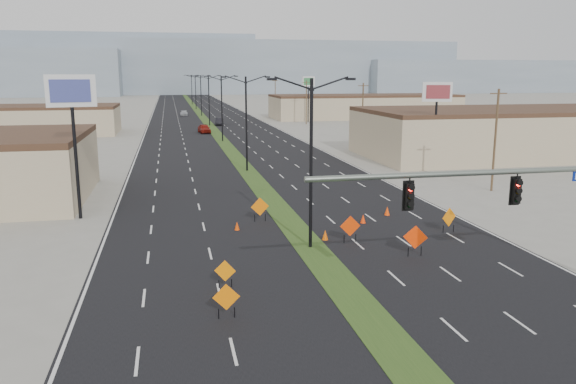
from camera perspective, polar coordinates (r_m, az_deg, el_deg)
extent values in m
plane|color=gray|center=(23.31, 9.73, -14.29)|extent=(600.00, 600.00, 0.00)
cube|color=black|center=(120.08, -8.10, 6.86)|extent=(25.00, 400.00, 0.02)
cube|color=#294719|center=(120.08, -8.10, 6.86)|extent=(2.00, 400.00, 0.04)
cube|color=tan|center=(107.40, -24.95, 6.51)|extent=(30.00, 14.00, 4.50)
cube|color=tan|center=(77.22, 21.21, 5.51)|extent=(36.00, 18.00, 5.50)
cube|color=tan|center=(137.53, 7.75, 8.53)|extent=(44.00, 16.00, 5.00)
cube|color=gray|center=(322.99, -3.43, 12.50)|extent=(220.00, 50.00, 28.00)
cube|color=gray|center=(362.02, 19.77, 10.98)|extent=(160.00, 50.00, 18.00)
cube|color=gray|center=(340.14, -15.98, 12.38)|extent=(140.00, 50.00, 32.00)
cylinder|color=slate|center=(25.45, 19.50, 1.88)|extent=(16.00, 0.24, 0.24)
cube|color=black|center=(23.99, 12.19, -0.41)|extent=(0.50, 0.28, 1.30)
sphere|color=#FF0C05|center=(23.78, 12.39, 0.33)|extent=(0.22, 0.22, 0.22)
cube|color=black|center=(26.41, 22.16, 0.08)|extent=(0.50, 0.28, 1.30)
sphere|color=#FF0C05|center=(26.22, 22.41, 0.76)|extent=(0.22, 0.22, 0.22)
cylinder|color=black|center=(32.80, 2.35, 2.71)|extent=(0.20, 0.20, 10.00)
cube|color=black|center=(31.89, -1.66, 11.39)|extent=(0.55, 0.24, 0.14)
cube|color=black|center=(33.02, 6.37, 11.34)|extent=(0.55, 0.24, 0.14)
cylinder|color=black|center=(60.14, -4.25, 6.85)|extent=(0.20, 0.20, 10.00)
cube|color=black|center=(59.65, -6.56, 11.53)|extent=(0.55, 0.24, 0.14)
cube|color=black|center=(60.27, -2.11, 11.60)|extent=(0.55, 0.24, 0.14)
cylinder|color=black|center=(87.90, -6.73, 8.38)|extent=(0.20, 0.20, 10.00)
cube|color=black|center=(87.57, -8.34, 11.56)|extent=(0.55, 0.24, 0.14)
cube|color=black|center=(87.98, -5.29, 11.64)|extent=(0.55, 0.24, 0.14)
cylinder|color=black|center=(115.77, -8.03, 9.16)|extent=(0.20, 0.20, 10.00)
cube|color=black|center=(115.52, -9.26, 11.57)|extent=(0.55, 0.24, 0.14)
cube|color=black|center=(115.84, -6.94, 11.64)|extent=(0.55, 0.24, 0.14)
cylinder|color=black|center=(143.70, -8.83, 9.64)|extent=(0.20, 0.20, 10.00)
cube|color=black|center=(143.49, -9.83, 11.58)|extent=(0.55, 0.24, 0.14)
cube|color=black|center=(143.75, -7.96, 11.64)|extent=(0.55, 0.24, 0.14)
cylinder|color=black|center=(171.65, -9.36, 9.96)|extent=(0.20, 0.20, 10.00)
cube|color=black|center=(171.48, -10.20, 11.58)|extent=(0.55, 0.24, 0.14)
cube|color=black|center=(171.69, -8.64, 11.64)|extent=(0.55, 0.24, 0.14)
cylinder|color=black|center=(199.61, -9.75, 10.19)|extent=(0.20, 0.20, 10.00)
cube|color=black|center=(199.46, -10.48, 11.59)|extent=(0.55, 0.24, 0.14)
cube|color=black|center=(199.65, -9.13, 11.63)|extent=(0.55, 0.24, 0.14)
cylinder|color=#4C3823|center=(52.78, 20.29, 4.91)|extent=(0.20, 0.20, 9.00)
cube|color=#4C3823|center=(52.49, 20.62, 9.35)|extent=(1.60, 0.10, 0.10)
cylinder|color=#4C3823|center=(84.36, 7.58, 7.87)|extent=(0.20, 0.20, 9.00)
cube|color=#4C3823|center=(84.18, 7.66, 10.66)|extent=(1.60, 0.10, 0.10)
cylinder|color=#4C3823|center=(117.89, 1.88, 9.07)|extent=(0.20, 0.20, 9.00)
cube|color=#4C3823|center=(117.76, 1.89, 11.06)|extent=(1.60, 0.10, 0.10)
cylinder|color=#4C3823|center=(152.09, -1.30, 9.70)|extent=(0.20, 0.20, 9.00)
cube|color=#4C3823|center=(151.99, -1.31, 11.24)|extent=(1.60, 0.10, 0.10)
imported|color=maroon|center=(101.37, -8.51, 6.39)|extent=(2.33, 4.77, 1.57)
imported|color=black|center=(117.03, -6.98, 7.12)|extent=(2.10, 4.55, 1.45)
imported|color=#A0A3A9|center=(144.47, -10.53, 7.86)|extent=(1.94, 4.49, 1.29)
cube|color=orange|center=(27.61, -6.42, -7.96)|extent=(1.02, 0.37, 1.06)
cylinder|color=black|center=(27.82, -7.03, -9.28)|extent=(0.05, 0.05, 0.44)
cylinder|color=black|center=(27.87, -5.75, -9.21)|extent=(0.05, 0.05, 0.44)
cube|color=orange|center=(24.30, -6.29, -10.56)|extent=(1.17, 0.09, 1.17)
cylinder|color=black|center=(24.56, -7.06, -12.18)|extent=(0.05, 0.05, 0.49)
cylinder|color=black|center=(24.61, -5.45, -12.08)|extent=(0.05, 0.05, 0.49)
cube|color=#E66604|center=(39.55, -2.87, -1.49)|extent=(1.30, 0.21, 1.31)
cylinder|color=black|center=(39.69, -3.40, -2.66)|extent=(0.05, 0.05, 0.54)
cylinder|color=black|center=(39.81, -2.32, -2.61)|extent=(0.05, 0.05, 0.54)
cube|color=red|center=(34.76, 6.34, -3.46)|extent=(1.29, 0.06, 1.29)
cylinder|color=black|center=(34.86, 5.72, -4.77)|extent=(0.05, 0.05, 0.54)
cylinder|color=black|center=(35.09, 6.90, -4.69)|extent=(0.05, 0.05, 0.54)
cube|color=#FA3605|center=(32.80, 12.81, -4.50)|extent=(1.27, 0.59, 1.37)
cylinder|color=black|center=(32.89, 12.11, -5.98)|extent=(0.05, 0.05, 0.57)
cylinder|color=black|center=(33.21, 13.38, -5.86)|extent=(0.05, 0.05, 0.57)
cube|color=orange|center=(38.24, 16.05, -2.47)|extent=(1.18, 0.53, 1.26)
cylinder|color=black|center=(38.27, 15.49, -3.65)|extent=(0.05, 0.05, 0.53)
cylinder|color=black|center=(38.61, 16.47, -3.57)|extent=(0.05, 0.05, 0.53)
cone|color=#DD5304|center=(35.40, 3.79, -4.38)|extent=(0.45, 0.45, 0.65)
cone|color=#FF3605|center=(39.60, 7.63, -2.71)|extent=(0.47, 0.47, 0.64)
cone|color=#FF4105|center=(42.06, 10.04, -1.91)|extent=(0.52, 0.52, 0.67)
cone|color=#E24004|center=(37.67, -5.20, -3.45)|extent=(0.47, 0.47, 0.59)
cylinder|color=black|center=(42.56, -20.72, 3.00)|extent=(0.24, 0.24, 8.44)
cube|color=white|center=(42.15, -21.21, 9.56)|extent=(3.33, 1.06, 2.22)
cube|color=#3D4693|center=(41.96, -21.25, 9.55)|extent=(2.61, 0.62, 1.55)
cylinder|color=black|center=(62.54, 14.70, 5.68)|extent=(0.24, 0.24, 7.79)
cube|color=white|center=(62.25, 14.92, 9.81)|extent=(3.02, 1.36, 2.05)
cube|color=maroon|center=(62.07, 15.00, 9.80)|extent=(2.34, 0.87, 1.44)
cylinder|color=black|center=(123.12, 2.06, 8.98)|extent=(0.24, 0.24, 8.11)
cube|color=white|center=(122.98, 2.08, 11.16)|extent=(3.08, 1.58, 2.13)
cube|color=#348247|center=(122.78, 2.10, 11.16)|extent=(2.38, 1.05, 1.49)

